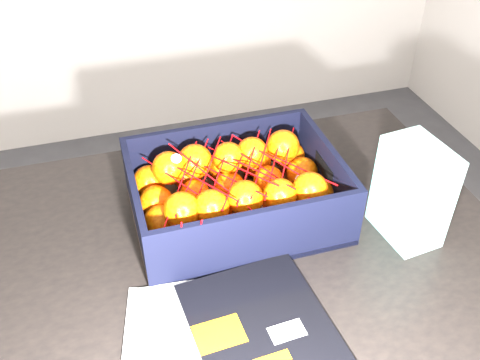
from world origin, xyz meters
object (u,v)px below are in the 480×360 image
object	(u,v)px
magazine_stack	(222,346)
retail_carton	(412,192)
table	(196,302)
produce_crate	(236,199)

from	to	relation	value
magazine_stack	retail_carton	world-z (taller)	retail_carton
table	retail_carton	bearing A→B (deg)	-3.87
produce_crate	retail_carton	xyz separation A→B (m)	(0.29, -0.14, 0.06)
table	produce_crate	distance (m)	0.21
magazine_stack	produce_crate	world-z (taller)	produce_crate
magazine_stack	produce_crate	xyz separation A→B (m)	(0.11, 0.29, 0.03)
table	produce_crate	size ratio (longest dim) A/B	3.10
produce_crate	retail_carton	bearing A→B (deg)	-25.13
magazine_stack	retail_carton	xyz separation A→B (m)	(0.40, 0.15, 0.09)
table	retail_carton	distance (m)	0.45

